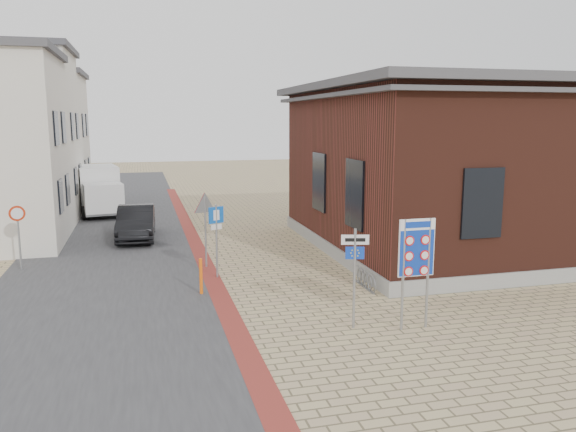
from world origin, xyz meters
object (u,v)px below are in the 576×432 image
box_truck (99,190)px  border_sign (416,250)px  sedan (136,223)px  essen_sign (355,262)px  bollard (201,276)px  parking_sign (216,228)px

box_truck → border_sign: border_sign is taller
sedan → essen_sign: (5.49, -12.88, 1.01)m
essen_sign → box_truck: bearing=124.4°
sedan → essen_sign: bearing=-64.5°
essen_sign → bollard: size_ratio=2.31×
box_truck → bollard: size_ratio=4.78×
essen_sign → parking_sign: bearing=130.8°
essen_sign → bollard: (-3.53, 3.87, -1.19)m
box_truck → parking_sign: size_ratio=2.15×
sedan → parking_sign: bearing=-67.4°
parking_sign → bollard: parking_sign is taller
essen_sign → bollard: essen_sign is taller
sedan → essen_sign: 14.04m
sedan → border_sign: border_sign is taller
box_truck → border_sign: 22.74m
box_truck → parking_sign: 15.60m
parking_sign → bollard: 2.18m
sedan → parking_sign: size_ratio=1.79×
box_truck → bollard: 17.05m
essen_sign → bollard: bearing=146.5°
box_truck → border_sign: size_ratio=1.88×
sedan → border_sign: 15.09m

